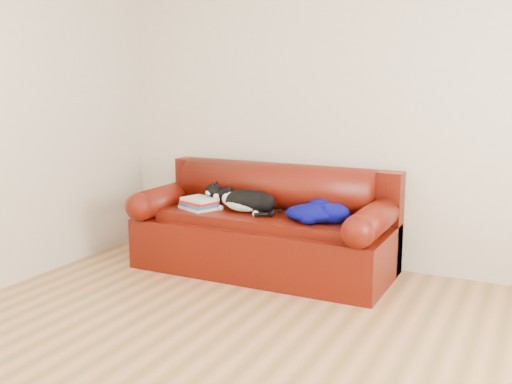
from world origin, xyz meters
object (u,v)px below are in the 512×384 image
at_px(sofa_base, 264,243).
at_px(cat, 248,201).
at_px(blanket, 316,212).
at_px(book_stack, 199,204).

relative_size(sofa_base, cat, 3.27).
xyz_separation_m(cat, blanket, (0.61, -0.03, -0.02)).
bearing_deg(sofa_base, book_stack, -165.64).
height_order(sofa_base, book_stack, book_stack).
xyz_separation_m(sofa_base, book_stack, (-0.54, -0.14, 0.31)).
relative_size(book_stack, cat, 0.56).
height_order(book_stack, cat, cat).
bearing_deg(cat, blanket, 2.77).
bearing_deg(sofa_base, blanket, -9.84).
height_order(book_stack, blanket, blanket).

